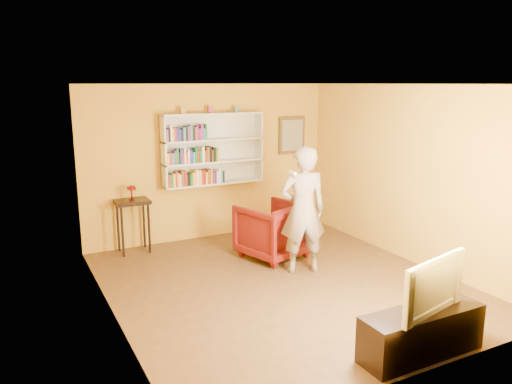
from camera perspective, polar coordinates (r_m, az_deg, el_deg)
room_shell at (r=6.69m, az=2.95°, el=-2.37°), size 5.30×5.80×2.88m
bookshelf at (r=8.71m, az=-5.06°, el=4.93°), size 1.80×0.29×1.23m
books_row_lower at (r=8.56m, az=-6.97°, el=1.61°), size 1.01×0.19×0.27m
books_row_middle at (r=8.48m, az=-7.23°, el=4.09°), size 0.92×0.19×0.27m
books_row_upper at (r=8.40m, az=-7.99°, el=6.62°), size 0.71×0.19×0.27m
ornament_left at (r=8.40m, az=-8.40°, el=9.16°), size 0.07×0.07×0.10m
ornament_centre at (r=8.58m, az=-5.24°, el=9.35°), size 0.08×0.08×0.11m
ornament_right at (r=8.77m, az=-2.28°, el=9.42°), size 0.07×0.07×0.10m
framed_painting at (r=9.48m, az=4.12°, el=6.50°), size 0.55×0.05×0.70m
console_table at (r=8.28m, az=-13.93°, el=-1.91°), size 0.54×0.41×0.88m
ruby_lustre at (r=8.21m, az=-14.05°, el=0.29°), size 0.15×0.15×0.24m
armchair at (r=7.90m, az=1.97°, el=-4.40°), size 1.16×1.18×0.87m
person at (r=7.19m, az=5.38°, el=-2.10°), size 0.77×0.62×1.85m
game_remote at (r=6.73m, az=4.18°, el=2.20°), size 0.04×0.15×0.04m
tv_cabinet at (r=5.50m, az=18.39°, el=-15.02°), size 1.36×0.41×0.49m
television at (r=5.29m, az=18.78°, el=-9.88°), size 1.01×0.36×0.58m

